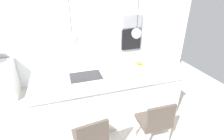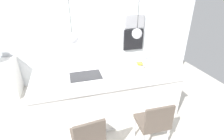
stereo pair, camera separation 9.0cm
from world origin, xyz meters
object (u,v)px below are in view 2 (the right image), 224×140
fruit_bowl (139,65)px  chair_near (88,137)px  chair_middle (154,122)px  microwave (134,21)px  oven (133,40)px

fruit_bowl → chair_near: 1.66m
chair_near → chair_middle: size_ratio=0.99×
microwave → chair_near: (-1.68, -2.57, -1.05)m
microwave → oven: 0.50m
microwave → chair_middle: microwave is taller
chair_near → chair_middle: bearing=0.2°
oven → microwave: bearing=0.0°
microwave → chair_near: microwave is taller
fruit_bowl → microwave: microwave is taller
microwave → oven: bearing=0.0°
oven → fruit_bowl: bearing=-108.1°
microwave → chair_middle: bearing=-104.8°
fruit_bowl → oven: oven is taller
fruit_bowl → chair_near: (-1.19, -1.05, -0.49)m
chair_near → chair_middle: 1.01m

